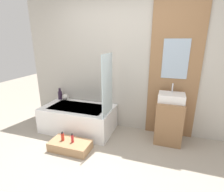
{
  "coord_description": "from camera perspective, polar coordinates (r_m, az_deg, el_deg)",
  "views": [
    {
      "loc": [
        0.79,
        -1.67,
        1.74
      ],
      "look_at": [
        0.01,
        0.68,
        0.94
      ],
      "focal_mm": 28.0,
      "sensor_mm": 36.0,
      "label": 1
    }
  ],
  "objects": [
    {
      "name": "bathtub",
      "position": [
        3.57,
        -10.86,
        -7.14
      ],
      "size": [
        1.38,
        0.79,
        0.49
      ],
      "color": "white",
      "rests_on": "ground_plane"
    },
    {
      "name": "wall_wood_accent",
      "position": [
        3.23,
        19.77,
        9.19
      ],
      "size": [
        0.85,
        0.04,
        2.6
      ],
      "color": "#8E6642",
      "rests_on": "ground_plane"
    },
    {
      "name": "vanity_cabinet",
      "position": [
        3.25,
        18.09,
        -7.89
      ],
      "size": [
        0.45,
        0.46,
        0.75
      ],
      "primitive_type": "cube",
      "color": "#8E6642",
      "rests_on": "ground_plane"
    },
    {
      "name": "bottle_soap_primary",
      "position": [
        3.06,
        -15.84,
        -12.64
      ],
      "size": [
        0.05,
        0.05,
        0.15
      ],
      "color": "red",
      "rests_on": "wooden_step_bench"
    },
    {
      "name": "bottle_soap_secondary",
      "position": [
        2.97,
        -12.81,
        -13.36
      ],
      "size": [
        0.04,
        0.04,
        0.15
      ],
      "color": "red",
      "rests_on": "wooden_step_bench"
    },
    {
      "name": "wall_tiled_back",
      "position": [
        3.37,
        4.75,
        10.39
      ],
      "size": [
        4.2,
        0.06,
        2.6
      ],
      "primitive_type": "cube",
      "color": "#B7B2A8",
      "rests_on": "ground_plane"
    },
    {
      "name": "ground_plane",
      "position": [
        2.53,
        -5.59,
        -25.47
      ],
      "size": [
        12.0,
        12.0,
        0.0
      ],
      "primitive_type": "plane",
      "color": "#A39989"
    },
    {
      "name": "vase_round_light",
      "position": [
        3.9,
        -14.98,
        -0.36
      ],
      "size": [
        0.14,
        0.14,
        0.14
      ],
      "primitive_type": "sphere",
      "color": "silver",
      "rests_on": "bathtub"
    },
    {
      "name": "wooden_step_bench",
      "position": [
        3.07,
        -13.46,
        -15.46
      ],
      "size": [
        0.67,
        0.35,
        0.15
      ],
      "primitive_type": "cube",
      "color": "#A87F56",
      "rests_on": "ground_plane"
    },
    {
      "name": "vase_tall_dark",
      "position": [
        3.99,
        -16.6,
        0.38
      ],
      "size": [
        0.09,
        0.09,
        0.25
      ],
      "color": "#2D1E33",
      "rests_on": "bathtub"
    },
    {
      "name": "glass_shower_screen",
      "position": [
        2.94,
        -1.56,
        3.53
      ],
      "size": [
        0.01,
        0.49,
        1.04
      ],
      "primitive_type": "cube",
      "color": "silver",
      "rests_on": "bathtub"
    },
    {
      "name": "sink",
      "position": [
        3.09,
        18.87,
        -0.45
      ],
      "size": [
        0.43,
        0.32,
        0.29
      ],
      "color": "white",
      "rests_on": "vanity_cabinet"
    }
  ]
}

